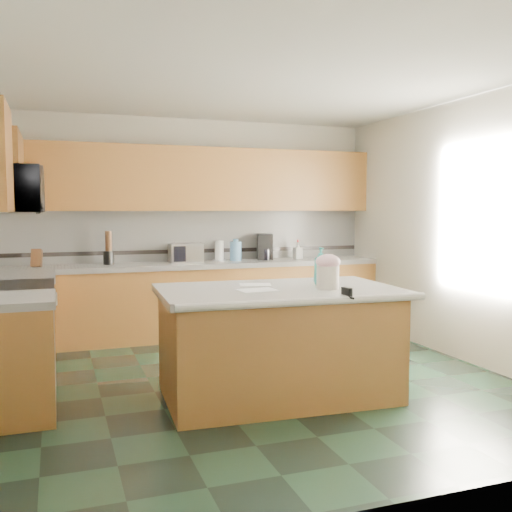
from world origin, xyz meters
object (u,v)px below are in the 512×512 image
island_top (278,291)px  knife_block (37,258)px  toaster_oven (186,253)px  island_base (278,346)px  soap_bottle_island (321,266)px  treat_jar (328,277)px  coffee_maker (265,247)px

island_top → knife_block: bearing=130.7°
island_top → toaster_oven: toaster_oven is taller
island_base → toaster_oven: size_ratio=4.68×
island_top → toaster_oven: 2.51m
island_top → knife_block: knife_block is taller
island_base → soap_bottle_island: (0.42, 0.06, 0.65)m
island_top → island_base: bearing=-60.5°
island_base → treat_jar: (0.36, -0.20, 0.59)m
island_top → coffee_maker: bearing=75.0°
island_base → toaster_oven: 2.58m
island_top → treat_jar: 0.43m
soap_bottle_island → toaster_oven: soap_bottle_island is taller
treat_jar → coffee_maker: bearing=63.9°
coffee_maker → island_base: bearing=-92.2°
island_base → knife_block: bearing=130.7°
knife_block → coffee_maker: 2.76m
island_base → soap_bottle_island: soap_bottle_island is taller
island_base → coffee_maker: 2.74m
island_top → knife_block: 3.17m
toaster_oven → treat_jar: bearing=-75.7°
island_base → coffee_maker: (0.82, 2.53, 0.66)m
island_top → soap_bottle_island: (0.42, 0.06, 0.19)m
toaster_oven → island_top: bearing=-82.7°
island_top → soap_bottle_island: soap_bottle_island is taller
treat_jar → toaster_oven: bearing=85.7°
knife_block → island_base: bearing=-40.4°
treat_jar → knife_block: size_ratio=0.97×
island_base → treat_jar: 0.72m
treat_jar → toaster_oven: toaster_oven is taller
coffee_maker → knife_block: bearing=-163.6°
soap_bottle_island → coffee_maker: (0.40, 2.47, 0.01)m
soap_bottle_island → toaster_oven: 2.52m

